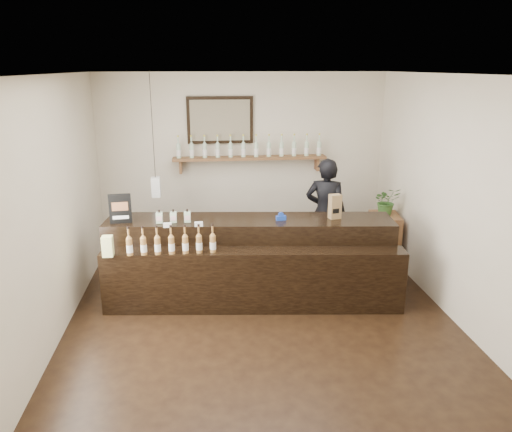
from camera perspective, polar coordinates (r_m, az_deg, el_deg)
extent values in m
plane|color=black|center=(6.09, 0.54, -11.45)|extent=(5.00, 5.00, 0.00)
plane|color=beige|center=(7.99, -1.51, 6.09)|extent=(4.50, 0.00, 4.50)
plane|color=beige|center=(3.26, 5.80, -10.39)|extent=(4.50, 0.00, 4.50)
plane|color=beige|center=(5.76, -22.23, 0.61)|extent=(0.00, 5.00, 5.00)
plane|color=beige|center=(6.24, 21.59, 1.84)|extent=(0.00, 5.00, 5.00)
plane|color=white|center=(5.37, 0.63, 15.91)|extent=(5.00, 5.00, 0.00)
cube|color=brown|center=(7.86, -0.71, 6.65)|extent=(2.40, 0.25, 0.04)
cube|color=brown|center=(7.88, -8.61, 5.61)|extent=(0.04, 0.20, 0.20)
cube|color=brown|center=(8.08, 6.96, 5.95)|extent=(0.04, 0.20, 0.20)
cube|color=black|center=(7.85, -4.13, 10.88)|extent=(1.02, 0.04, 0.72)
cube|color=#473C2E|center=(7.82, -4.12, 10.86)|extent=(0.92, 0.01, 0.62)
cube|color=white|center=(7.15, -11.36, 3.26)|extent=(0.12, 0.12, 0.28)
cylinder|color=black|center=(7.01, -11.76, 9.99)|extent=(0.01, 0.01, 1.41)
cylinder|color=beige|center=(7.81, -8.84, 7.30)|extent=(0.07, 0.07, 0.20)
cone|color=beige|center=(7.79, -8.88, 8.23)|extent=(0.07, 0.07, 0.05)
cylinder|color=beige|center=(7.78, -8.90, 8.66)|extent=(0.02, 0.02, 0.07)
cylinder|color=gold|center=(7.78, -8.92, 9.00)|extent=(0.03, 0.03, 0.02)
cylinder|color=white|center=(7.81, -8.83, 7.16)|extent=(0.07, 0.07, 0.09)
cylinder|color=beige|center=(7.80, -7.36, 7.36)|extent=(0.07, 0.07, 0.20)
cone|color=beige|center=(7.78, -7.40, 8.28)|extent=(0.07, 0.07, 0.05)
cylinder|color=beige|center=(7.78, -7.41, 8.72)|extent=(0.02, 0.02, 0.07)
cylinder|color=gold|center=(7.77, -7.43, 9.06)|extent=(0.03, 0.03, 0.02)
cylinder|color=white|center=(7.81, -7.36, 7.21)|extent=(0.07, 0.07, 0.09)
cylinder|color=beige|center=(7.80, -5.88, 7.40)|extent=(0.07, 0.07, 0.20)
cone|color=beige|center=(7.78, -5.91, 8.33)|extent=(0.07, 0.07, 0.05)
cylinder|color=beige|center=(7.77, -5.92, 8.76)|extent=(0.02, 0.02, 0.07)
cylinder|color=gold|center=(7.77, -5.93, 9.11)|extent=(0.03, 0.03, 0.02)
cylinder|color=white|center=(7.81, -5.88, 7.26)|extent=(0.07, 0.07, 0.09)
cylinder|color=beige|center=(7.81, -4.40, 7.45)|extent=(0.07, 0.07, 0.20)
cone|color=beige|center=(7.79, -4.42, 8.37)|extent=(0.07, 0.07, 0.05)
cylinder|color=beige|center=(7.78, -4.43, 8.81)|extent=(0.02, 0.02, 0.07)
cylinder|color=gold|center=(7.77, -4.44, 9.15)|extent=(0.03, 0.03, 0.02)
cylinder|color=white|center=(7.81, -4.40, 7.30)|extent=(0.07, 0.07, 0.09)
cylinder|color=beige|center=(7.81, -2.92, 7.48)|extent=(0.07, 0.07, 0.20)
cone|color=beige|center=(7.79, -2.94, 8.41)|extent=(0.07, 0.07, 0.05)
cylinder|color=beige|center=(7.79, -2.94, 8.84)|extent=(0.02, 0.02, 0.07)
cylinder|color=gold|center=(7.78, -2.95, 9.19)|extent=(0.03, 0.03, 0.02)
cylinder|color=white|center=(7.82, -2.92, 7.34)|extent=(0.07, 0.07, 0.09)
cylinder|color=beige|center=(7.83, -1.45, 7.52)|extent=(0.07, 0.07, 0.20)
cone|color=beige|center=(7.81, -1.46, 8.44)|extent=(0.07, 0.07, 0.05)
cylinder|color=beige|center=(7.80, -1.46, 8.87)|extent=(0.02, 0.02, 0.07)
cylinder|color=gold|center=(7.79, -1.46, 9.21)|extent=(0.03, 0.03, 0.02)
cylinder|color=white|center=(7.83, -1.45, 7.37)|extent=(0.07, 0.07, 0.09)
cylinder|color=beige|center=(7.85, 0.02, 7.54)|extent=(0.07, 0.07, 0.20)
cone|color=beige|center=(7.83, 0.02, 8.46)|extent=(0.07, 0.07, 0.05)
cylinder|color=beige|center=(7.82, 0.02, 8.90)|extent=(0.02, 0.02, 0.07)
cylinder|color=gold|center=(7.81, 0.02, 9.24)|extent=(0.03, 0.03, 0.02)
cylinder|color=white|center=(7.85, 0.02, 7.40)|extent=(0.07, 0.07, 0.09)
cylinder|color=beige|center=(7.87, 1.48, 7.57)|extent=(0.07, 0.07, 0.20)
cone|color=beige|center=(7.85, 1.49, 8.48)|extent=(0.07, 0.07, 0.05)
cylinder|color=beige|center=(7.84, 1.49, 8.92)|extent=(0.02, 0.02, 0.07)
cylinder|color=gold|center=(7.84, 1.49, 9.26)|extent=(0.03, 0.03, 0.02)
cylinder|color=white|center=(7.87, 1.48, 7.42)|extent=(0.07, 0.07, 0.09)
cylinder|color=beige|center=(7.90, 2.93, 7.58)|extent=(0.07, 0.07, 0.20)
cone|color=beige|center=(7.88, 2.95, 8.50)|extent=(0.07, 0.07, 0.05)
cylinder|color=beige|center=(7.87, 2.95, 8.93)|extent=(0.02, 0.02, 0.07)
cylinder|color=gold|center=(7.86, 2.96, 9.27)|extent=(0.03, 0.03, 0.02)
cylinder|color=white|center=(7.90, 2.93, 7.44)|extent=(0.07, 0.07, 0.09)
cylinder|color=beige|center=(7.93, 4.37, 7.60)|extent=(0.07, 0.07, 0.20)
cone|color=beige|center=(7.91, 4.39, 8.50)|extent=(0.07, 0.07, 0.05)
cylinder|color=beige|center=(7.90, 4.40, 8.93)|extent=(0.02, 0.02, 0.07)
cylinder|color=gold|center=(7.90, 4.41, 9.27)|extent=(0.03, 0.03, 0.02)
cylinder|color=white|center=(7.93, 4.37, 7.45)|extent=(0.07, 0.07, 0.09)
cylinder|color=beige|center=(7.97, 5.80, 7.60)|extent=(0.07, 0.07, 0.20)
cone|color=beige|center=(7.95, 5.83, 8.51)|extent=(0.07, 0.07, 0.05)
cylinder|color=beige|center=(7.94, 5.84, 8.94)|extent=(0.02, 0.02, 0.07)
cylinder|color=gold|center=(7.94, 5.85, 9.27)|extent=(0.03, 0.03, 0.02)
cylinder|color=white|center=(7.97, 5.79, 7.46)|extent=(0.07, 0.07, 0.09)
cylinder|color=beige|center=(8.01, 7.21, 7.61)|extent=(0.07, 0.07, 0.20)
cone|color=beige|center=(7.99, 7.24, 8.51)|extent=(0.07, 0.07, 0.05)
cylinder|color=beige|center=(7.99, 7.26, 8.93)|extent=(0.02, 0.02, 0.07)
cylinder|color=gold|center=(7.98, 7.27, 9.27)|extent=(0.03, 0.03, 0.02)
cylinder|color=white|center=(8.02, 7.21, 7.46)|extent=(0.07, 0.07, 0.09)
cube|color=black|center=(6.50, -0.72, -4.62)|extent=(3.69, 1.00, 1.02)
cube|color=black|center=(6.11, -0.28, -7.33)|extent=(3.65, 0.68, 0.77)
cube|color=white|center=(6.10, -10.09, -1.03)|extent=(0.10, 0.04, 0.05)
cube|color=white|center=(6.08, -6.56, -0.93)|extent=(0.10, 0.04, 0.05)
cube|color=#E1E68C|center=(6.02, -16.55, -3.86)|extent=(0.12, 0.12, 0.12)
cube|color=#E1E68C|center=(5.98, -16.65, -2.79)|extent=(0.12, 0.12, 0.12)
cube|color=beige|center=(6.26, -10.98, -0.19)|extent=(0.08, 0.08, 0.13)
cube|color=beige|center=(6.22, -11.01, -0.31)|extent=(0.07, 0.00, 0.06)
cylinder|color=black|center=(6.24, -11.02, 0.56)|extent=(0.02, 0.02, 0.03)
cube|color=beige|center=(6.25, -9.42, -0.14)|extent=(0.08, 0.08, 0.13)
cube|color=beige|center=(6.21, -9.44, -0.27)|extent=(0.07, 0.00, 0.06)
cylinder|color=black|center=(6.23, -9.45, 0.61)|extent=(0.02, 0.02, 0.03)
cube|color=beige|center=(6.24, -7.85, -0.09)|extent=(0.08, 0.08, 0.13)
cube|color=beige|center=(6.20, -7.86, -0.22)|extent=(0.07, 0.00, 0.06)
cylinder|color=black|center=(6.22, -7.88, 0.66)|extent=(0.02, 0.02, 0.03)
cylinder|color=olive|center=(5.97, -14.26, -3.44)|extent=(0.07, 0.07, 0.20)
cone|color=olive|center=(5.92, -14.35, -2.29)|extent=(0.07, 0.07, 0.05)
cylinder|color=olive|center=(5.91, -14.39, -1.74)|extent=(0.02, 0.02, 0.07)
cylinder|color=black|center=(5.89, -14.42, -1.30)|extent=(0.03, 0.03, 0.02)
cylinder|color=white|center=(5.97, -14.25, -3.62)|extent=(0.07, 0.07, 0.09)
cylinder|color=olive|center=(5.94, -12.73, -3.40)|extent=(0.07, 0.07, 0.20)
cone|color=olive|center=(5.90, -12.80, -2.25)|extent=(0.07, 0.07, 0.05)
cylinder|color=olive|center=(5.88, -12.84, -1.69)|extent=(0.02, 0.02, 0.07)
cylinder|color=black|center=(5.87, -12.87, -1.26)|extent=(0.03, 0.03, 0.02)
cylinder|color=white|center=(5.95, -12.71, -3.59)|extent=(0.07, 0.07, 0.09)
cylinder|color=olive|center=(5.93, -11.18, -3.37)|extent=(0.07, 0.07, 0.20)
cone|color=olive|center=(5.88, -11.25, -2.20)|extent=(0.07, 0.07, 0.05)
cylinder|color=olive|center=(5.87, -11.28, -1.65)|extent=(0.02, 0.02, 0.07)
cylinder|color=black|center=(5.85, -11.31, -1.21)|extent=(0.03, 0.03, 0.02)
cylinder|color=white|center=(5.93, -11.17, -3.55)|extent=(0.07, 0.07, 0.09)
cylinder|color=olive|center=(5.91, -9.63, -3.33)|extent=(0.07, 0.07, 0.20)
cone|color=olive|center=(5.87, -9.69, -2.16)|extent=(0.07, 0.07, 0.05)
cylinder|color=olive|center=(5.85, -9.72, -1.61)|extent=(0.02, 0.02, 0.07)
cylinder|color=black|center=(5.84, -9.74, -1.17)|extent=(0.03, 0.03, 0.02)
cylinder|color=white|center=(5.92, -9.62, -3.51)|extent=(0.07, 0.07, 0.09)
cylinder|color=olive|center=(5.91, -8.07, -3.28)|extent=(0.07, 0.07, 0.20)
cone|color=olive|center=(5.86, -8.13, -2.12)|extent=(0.07, 0.07, 0.05)
cylinder|color=olive|center=(5.84, -8.15, -1.56)|extent=(0.02, 0.02, 0.07)
cylinder|color=black|center=(5.83, -8.17, -1.12)|extent=(0.03, 0.03, 0.02)
cylinder|color=white|center=(5.91, -8.07, -3.47)|extent=(0.07, 0.07, 0.09)
cylinder|color=olive|center=(5.90, -6.52, -3.24)|extent=(0.07, 0.07, 0.20)
cone|color=olive|center=(5.86, -6.56, -2.07)|extent=(0.07, 0.07, 0.05)
cylinder|color=olive|center=(5.84, -6.58, -1.51)|extent=(0.02, 0.02, 0.07)
cylinder|color=black|center=(5.83, -6.59, -1.07)|extent=(0.03, 0.03, 0.02)
cylinder|color=white|center=(5.91, -6.51, -3.42)|extent=(0.07, 0.07, 0.09)
cylinder|color=olive|center=(5.90, -4.95, -3.19)|extent=(0.07, 0.07, 0.20)
cone|color=olive|center=(5.86, -4.99, -2.02)|extent=(0.07, 0.07, 0.05)
cylinder|color=olive|center=(5.84, -5.00, -1.46)|extent=(0.02, 0.02, 0.07)
cylinder|color=black|center=(5.83, -5.01, -1.02)|extent=(0.03, 0.03, 0.02)
cylinder|color=white|center=(5.91, -4.95, -3.37)|extent=(0.07, 0.07, 0.09)
cube|color=black|center=(6.33, -15.26, 0.81)|extent=(0.27, 0.04, 0.38)
cube|color=brown|center=(6.31, -15.30, 1.06)|extent=(0.19, 0.02, 0.11)
cube|color=white|center=(6.35, -15.20, -0.15)|extent=(0.19, 0.02, 0.04)
cube|color=olive|center=(6.40, 9.01, 1.08)|extent=(0.16, 0.13, 0.31)
cube|color=black|center=(6.36, 9.12, 0.56)|extent=(0.09, 0.02, 0.06)
cube|color=#183CAB|center=(6.28, 2.87, -0.23)|extent=(0.13, 0.06, 0.06)
cylinder|color=#183CAB|center=(6.27, 2.88, 0.15)|extent=(0.07, 0.04, 0.07)
cube|color=brown|center=(7.65, 14.37, -2.72)|extent=(0.47, 0.60, 0.80)
imported|color=#315A24|center=(7.47, 14.70, 1.66)|extent=(0.38, 0.33, 0.41)
imported|color=black|center=(7.37, 7.97, 1.16)|extent=(0.77, 0.63, 1.83)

